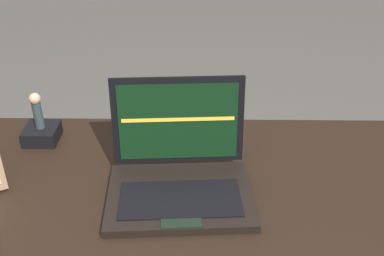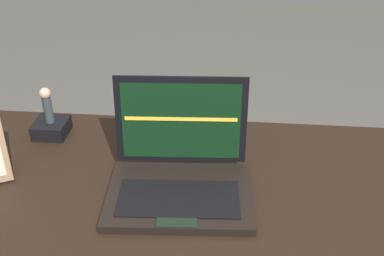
# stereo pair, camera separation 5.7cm
# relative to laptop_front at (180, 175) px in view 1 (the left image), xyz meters

# --- Properties ---
(desk) EXTENTS (1.46, 0.65, 0.76)m
(desk) POSITION_rel_laptop_front_xyz_m (0.06, -0.03, -0.13)
(desk) COLOR black
(desk) RESTS_ON ground
(laptop_front) EXTENTS (0.31, 0.25, 0.22)m
(laptop_front) POSITION_rel_laptop_front_xyz_m (0.00, 0.00, 0.00)
(laptop_front) COLOR black
(laptop_front) RESTS_ON desk
(figurine_stand) EXTENTS (0.08, 0.08, 0.04)m
(figurine_stand) POSITION_rel_laptop_front_xyz_m (-0.35, 0.19, -0.03)
(figurine_stand) COLOR black
(figurine_stand) RESTS_ON desk
(figurine) EXTENTS (0.03, 0.03, 0.09)m
(figurine) POSITION_rel_laptop_front_xyz_m (-0.35, 0.19, 0.04)
(figurine) COLOR #313C3D
(figurine) RESTS_ON figurine_stand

